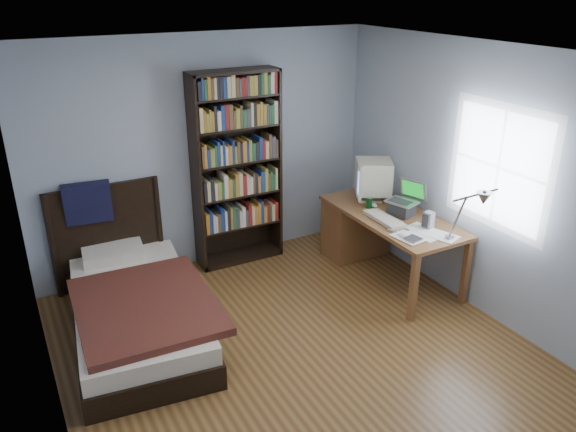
% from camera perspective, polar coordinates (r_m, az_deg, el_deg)
% --- Properties ---
extents(room, '(4.20, 4.24, 2.50)m').
position_cam_1_polar(room, '(4.31, 1.98, -0.68)').
color(room, brown).
rests_on(room, ground).
extents(desk, '(0.75, 1.66, 0.73)m').
position_cam_1_polar(desk, '(6.35, 7.72, -0.99)').
color(desk, brown).
rests_on(desk, floor).
extents(crt_monitor, '(0.55, 0.50, 0.45)m').
position_cam_1_polar(crt_monitor, '(6.17, 8.54, 3.88)').
color(crt_monitor, beige).
rests_on(crt_monitor, desk).
extents(laptop, '(0.37, 0.35, 0.36)m').
position_cam_1_polar(laptop, '(5.87, 11.60, 1.08)').
color(laptop, '#2D2D30').
rests_on(laptop, desk).
extents(desk_lamp, '(0.25, 0.56, 0.66)m').
position_cam_1_polar(desk_lamp, '(4.94, 18.80, 1.30)').
color(desk_lamp, '#99999E').
rests_on(desk_lamp, desk).
extents(keyboard, '(0.20, 0.50, 0.05)m').
position_cam_1_polar(keyboard, '(5.73, 9.77, -0.28)').
color(keyboard, beige).
rests_on(keyboard, desk).
extents(speaker, '(0.10, 0.10, 0.17)m').
position_cam_1_polar(speaker, '(5.62, 14.10, -0.41)').
color(speaker, '#959598').
rests_on(speaker, desk).
extents(soda_can, '(0.06, 0.06, 0.12)m').
position_cam_1_polar(soda_can, '(6.01, 8.22, 1.35)').
color(soda_can, '#083D10').
rests_on(soda_can, desk).
extents(mouse, '(0.07, 0.12, 0.04)m').
position_cam_1_polar(mouse, '(6.05, 8.66, 1.11)').
color(mouse, silver).
rests_on(mouse, desk).
extents(phone_silver, '(0.08, 0.11, 0.02)m').
position_cam_1_polar(phone_silver, '(5.50, 10.59, -1.47)').
color(phone_silver, '#B4B4B9').
rests_on(phone_silver, desk).
extents(phone_grey, '(0.05, 0.09, 0.02)m').
position_cam_1_polar(phone_grey, '(5.40, 11.49, -2.00)').
color(phone_grey, '#959598').
rests_on(phone_grey, desk).
extents(external_drive, '(0.15, 0.15, 0.03)m').
position_cam_1_polar(external_drive, '(5.34, 12.61, -2.35)').
color(external_drive, '#959598').
rests_on(external_drive, desk).
extents(bookshelf, '(0.96, 0.30, 2.13)m').
position_cam_1_polar(bookshelf, '(6.10, -5.20, 4.68)').
color(bookshelf, black).
rests_on(bookshelf, floor).
extents(bed, '(1.31, 2.25, 1.16)m').
position_cam_1_polar(bed, '(5.36, -15.38, -8.56)').
color(bed, black).
rests_on(bed, floor).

